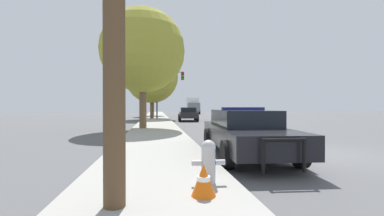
# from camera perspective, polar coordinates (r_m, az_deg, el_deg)

# --- Properties ---
(ground_plane) EXTENTS (110.00, 110.00, 0.00)m
(ground_plane) POSITION_cam_1_polar(r_m,az_deg,el_deg) (9.21, 26.12, -9.09)
(ground_plane) COLOR #565659
(sidewalk_left) EXTENTS (3.00, 110.00, 0.13)m
(sidewalk_left) POSITION_cam_1_polar(r_m,az_deg,el_deg) (7.65, -8.02, -10.51)
(sidewalk_left) COLOR #A3A099
(sidewalk_left) RESTS_ON ground_plane
(police_car) EXTENTS (2.32, 5.46, 1.48)m
(police_car) POSITION_cam_1_polar(r_m,az_deg,el_deg) (8.08, 11.61, -5.01)
(police_car) COLOR black
(police_car) RESTS_ON ground_plane
(fire_hydrant) EXTENTS (0.60, 0.26, 0.78)m
(fire_hydrant) POSITION_cam_1_polar(r_m,az_deg,el_deg) (4.72, 3.67, -11.49)
(fire_hydrant) COLOR #B7BCC1
(fire_hydrant) RESTS_ON sidewalk_left
(traffic_light) EXTENTS (3.08, 0.35, 5.35)m
(traffic_light) POSITION_cam_1_polar(r_m,az_deg,el_deg) (28.70, -5.47, 5.13)
(traffic_light) COLOR #424247
(traffic_light) RESTS_ON sidewalk_left
(car_background_midblock) EXTENTS (2.13, 4.06, 1.37)m
(car_background_midblock) POSITION_cam_1_polar(r_m,az_deg,el_deg) (25.86, -0.90, -1.29)
(car_background_midblock) COLOR black
(car_background_midblock) RESTS_ON ground_plane
(box_truck) EXTENTS (2.85, 7.72, 3.09)m
(box_truck) POSITION_cam_1_polar(r_m,az_deg,el_deg) (50.18, 0.10, 0.62)
(box_truck) COLOR slate
(box_truck) RESTS_ON ground_plane
(tree_sidewalk_near) EXTENTS (5.32, 5.32, 7.55)m
(tree_sidewalk_near) POSITION_cam_1_polar(r_m,az_deg,el_deg) (16.87, -10.87, 12.39)
(tree_sidewalk_near) COLOR brown
(tree_sidewalk_near) RESTS_ON sidewalk_left
(tree_sidewalk_mid) EXTENTS (5.88, 5.88, 7.59)m
(tree_sidewalk_mid) POSITION_cam_1_polar(r_m,az_deg,el_deg) (29.21, -8.93, 6.86)
(tree_sidewalk_mid) COLOR brown
(tree_sidewalk_mid) RESTS_ON sidewalk_left
(tree_sidewalk_far) EXTENTS (4.24, 4.24, 6.24)m
(tree_sidewalk_far) POSITION_cam_1_polar(r_m,az_deg,el_deg) (37.38, -8.77, 4.62)
(tree_sidewalk_far) COLOR #4C3823
(tree_sidewalk_far) RESTS_ON sidewalk_left
(traffic_cone) EXTENTS (0.38, 0.38, 0.49)m
(traffic_cone) POSITION_cam_1_polar(r_m,az_deg,el_deg) (4.11, 2.58, -15.67)
(traffic_cone) COLOR orange
(traffic_cone) RESTS_ON sidewalk_left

